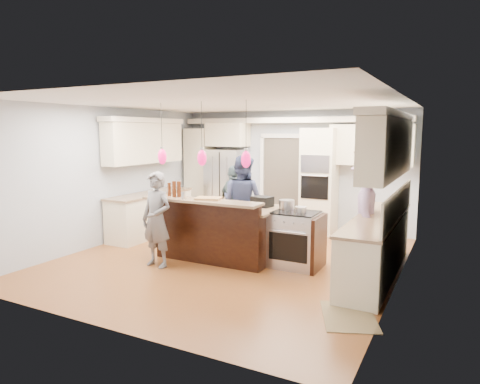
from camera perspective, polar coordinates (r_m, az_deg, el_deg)
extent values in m
plane|color=#A5672D|center=(7.60, -1.23, -8.95)|extent=(6.00, 6.00, 0.00)
cube|color=#B2BCC6|center=(10.04, 6.98, 3.00)|extent=(5.50, 0.04, 2.70)
cube|color=#B2BCC6|center=(4.93, -18.23, -2.51)|extent=(5.50, 0.04, 2.70)
cube|color=#B2BCC6|center=(8.96, -16.89, 2.12)|extent=(0.04, 6.00, 2.70)
cube|color=#B2BCC6|center=(6.48, 20.60, -0.19)|extent=(0.04, 6.00, 2.70)
cube|color=white|center=(7.29, -1.29, 11.81)|extent=(5.50, 6.00, 0.04)
cube|color=#B7B7BC|center=(10.41, -1.77, 0.74)|extent=(0.90, 0.70, 1.80)
cube|color=beige|center=(9.51, 10.50, 1.44)|extent=(0.72, 0.64, 2.30)
cube|color=black|center=(9.17, 9.97, 3.72)|extent=(0.60, 0.02, 0.35)
cube|color=black|center=(9.22, 9.90, 0.62)|extent=(0.60, 0.02, 0.50)
cylinder|color=#B7B7BC|center=(9.16, 9.87, 2.14)|extent=(0.55, 0.02, 0.02)
cube|color=beige|center=(10.85, -5.32, 2.33)|extent=(0.60, 0.58, 2.30)
cube|color=beige|center=(10.38, -1.64, 7.64)|extent=(0.95, 0.58, 0.55)
cube|color=beige|center=(9.36, 17.09, 6.03)|extent=(1.70, 0.35, 0.85)
cube|color=beige|center=(9.82, 6.68, 9.49)|extent=(5.30, 0.38, 0.12)
cube|color=#4C443A|center=(10.15, 5.61, 1.37)|extent=(0.90, 0.06, 2.10)
cube|color=white|center=(10.05, 5.61, 7.48)|extent=(1.04, 0.06, 0.10)
cube|color=beige|center=(7.00, 17.67, -7.09)|extent=(0.60, 3.00, 0.88)
cube|color=tan|center=(6.89, 17.83, -3.39)|extent=(0.64, 3.05, 0.04)
cube|color=beige|center=(6.75, 19.23, 5.56)|extent=(0.35, 3.00, 0.85)
cube|color=beige|center=(6.76, 19.34, 9.63)|extent=(0.37, 3.10, 0.10)
cube|color=beige|center=(9.45, -11.76, -2.99)|extent=(0.60, 2.20, 0.88)
cube|color=tan|center=(9.38, -11.84, -0.23)|extent=(0.64, 2.25, 0.04)
cube|color=beige|center=(9.36, -12.60, 6.37)|extent=(0.35, 2.20, 0.85)
cube|color=beige|center=(9.36, -12.64, 9.31)|extent=(0.37, 2.30, 0.10)
cube|color=black|center=(7.73, -2.34, -5.28)|extent=(2.00, 1.00, 0.88)
cube|color=tan|center=(7.64, -2.36, -1.92)|extent=(2.10, 1.10, 0.04)
cube|color=black|center=(7.24, -4.55, -5.41)|extent=(2.00, 0.12, 1.08)
cube|color=tan|center=(7.01, -5.20, -1.18)|extent=(2.10, 0.42, 0.04)
cube|color=black|center=(7.50, 2.98, -1.27)|extent=(0.38, 0.33, 0.18)
cube|color=#B7B7BC|center=(7.16, 7.35, -6.33)|extent=(0.76, 0.66, 0.90)
cube|color=black|center=(6.87, 6.38, -7.37)|extent=(0.65, 0.01, 0.45)
cube|color=black|center=(7.06, 7.42, -2.72)|extent=(0.72, 0.59, 0.02)
cube|color=black|center=(7.04, 10.51, -6.74)|extent=(0.06, 0.71, 0.88)
cylinder|color=black|center=(7.42, -10.43, 8.72)|extent=(0.01, 0.01, 0.75)
ellipsoid|color=#C30B4F|center=(7.43, -10.33, 4.67)|extent=(0.15, 0.15, 0.26)
cylinder|color=black|center=(6.96, -5.15, 8.87)|extent=(0.01, 0.01, 0.75)
ellipsoid|color=#C30B4F|center=(6.97, -5.10, 4.55)|extent=(0.15, 0.15, 0.26)
cylinder|color=black|center=(6.56, 0.82, 8.96)|extent=(0.01, 0.01, 0.75)
ellipsoid|color=#C30B4F|center=(6.58, 0.81, 4.38)|extent=(0.15, 0.15, 0.26)
imported|color=slate|center=(7.17, -11.05, -3.63)|extent=(0.61, 0.43, 1.58)
imported|color=navy|center=(8.23, 0.31, -1.29)|extent=(0.92, 0.75, 1.77)
imported|color=#4D656C|center=(8.56, -0.79, -1.64)|extent=(0.99, 0.75, 1.56)
imported|color=#9579A2|center=(7.25, 17.15, -2.51)|extent=(0.87, 1.30, 1.87)
cube|color=#947F50|center=(5.54, 14.31, -15.77)|extent=(0.90, 1.06, 0.01)
cylinder|color=silver|center=(7.53, -11.26, 0.61)|extent=(0.09, 0.09, 0.29)
cylinder|color=#451E0C|center=(7.46, -9.42, 0.36)|extent=(0.06, 0.06, 0.23)
cylinder|color=#451E0C|center=(7.33, -8.78, 0.39)|extent=(0.08, 0.08, 0.27)
cylinder|color=#451E0C|center=(7.33, -8.14, 0.39)|extent=(0.07, 0.07, 0.27)
cylinder|color=#B7B7BC|center=(7.08, -7.58, -0.47)|extent=(0.08, 0.08, 0.12)
cube|color=tan|center=(7.03, -4.23, -0.85)|extent=(0.47, 0.39, 0.03)
cylinder|color=#B7B7BC|center=(7.30, 6.25, -1.65)|extent=(0.26, 0.26, 0.15)
cylinder|color=#B7B7BC|center=(7.00, 8.09, -2.34)|extent=(0.19, 0.19, 0.10)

